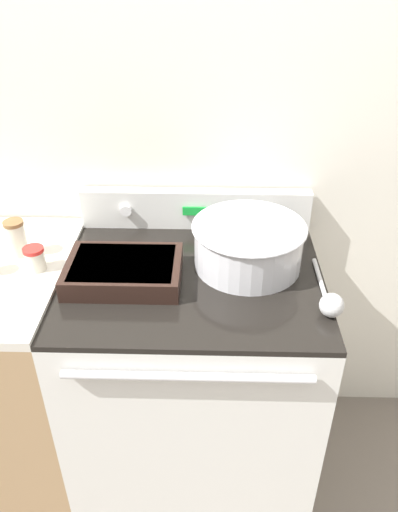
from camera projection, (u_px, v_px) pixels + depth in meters
The scene contains 9 objects.
kitchen_wall at pixel (196, 136), 1.70m from camera, with size 8.00×0.05×2.50m.
stove_range at pixel (193, 379), 1.82m from camera, with size 0.82×0.70×0.93m.
control_panel at pixel (196, 209), 1.79m from camera, with size 0.82×0.07×0.14m.
side_counter at pixel (13, 374), 1.83m from camera, with size 0.51×0.67×0.94m.
mixing_bowl at pixel (248, 243), 1.57m from camera, with size 0.36×0.36×0.15m.
casserole_dish at pixel (124, 270), 1.52m from camera, with size 0.35×0.24×0.07m.
ladle at pixel (330, 302), 1.40m from camera, with size 0.07×0.30×0.07m.
spice_jar_red_cap at pixel (35, 258), 1.55m from camera, with size 0.06×0.06×0.08m.
spice_jar_brown_cap at pixel (16, 238), 1.61m from camera, with size 0.06×0.06×0.12m.
Camera 1 is at (0.06, -0.94, 1.83)m, focal length 35.00 mm.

